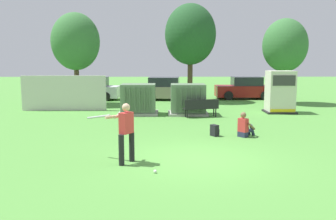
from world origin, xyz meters
The scene contains 16 objects.
ground_plane centered at (0.00, 0.00, 0.00)m, with size 96.00×96.00×0.00m, color #51933D.
fence_panel centered at (-6.69, 10.50, 1.00)m, with size 4.80×0.12×2.00m, color beige.
transformer_west centered at (-2.34, 9.02, 0.79)m, with size 2.10×1.70×1.62m.
transformer_mid_west centered at (0.30, 8.94, 0.79)m, with size 2.10×1.70×1.62m.
generator_enclosure centered at (5.40, 9.49, 1.14)m, with size 1.60×1.40×2.30m.
park_bench centered at (0.92, 7.92, 0.54)m, with size 1.84×0.81×0.92m.
batter centered at (-2.10, -0.36, 0.98)m, with size 1.47×1.10×1.74m.
sports_ball centered at (-1.22, -1.33, 0.04)m, with size 0.09×0.09×0.09m, color white.
seated_spectator centered at (2.12, 3.24, 0.38)m, with size 0.76×0.72×0.96m.
backpack centered at (0.99, 3.35, 0.21)m, with size 0.36×0.38×0.44m.
tree_left centered at (-6.57, 13.29, 4.00)m, with size 3.05×3.05×5.83m.
tree_center_left centered at (0.84, 15.09, 4.56)m, with size 3.48×3.48×6.65m.
tree_center_right centered at (6.87, 13.57, 3.78)m, with size 2.88×2.88×5.51m.
parked_car_leftmost centered at (-6.22, 16.01, 0.75)m, with size 4.32×2.16×1.62m.
parked_car_left_of_center centered at (-1.07, 15.85, 0.75)m, with size 4.34×2.22×1.62m.
parked_car_right_of_center centered at (4.98, 16.45, 0.75)m, with size 4.20×1.92×1.62m.
Camera 1 is at (-0.99, -10.88, 3.03)m, focal length 40.09 mm.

